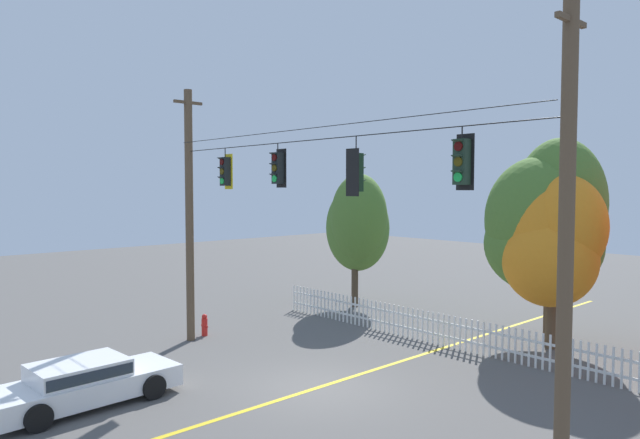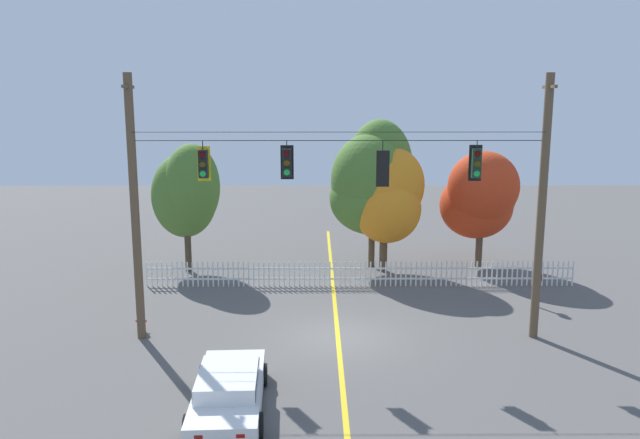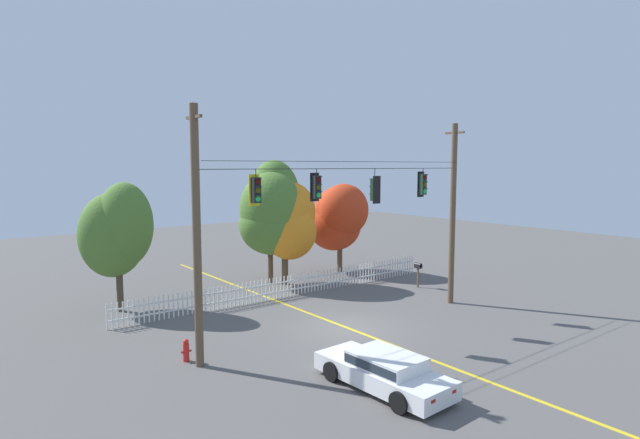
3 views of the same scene
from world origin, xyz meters
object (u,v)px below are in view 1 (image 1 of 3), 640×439
object	(u,v)px
traffic_signal_northbound_secondary	(462,162)
parked_car	(83,382)
traffic_signal_eastbound_side	(226,171)
traffic_signal_westbound_side	(356,172)
autumn_oak_far_east	(552,241)
traffic_signal_southbound_primary	(278,168)
autumn_maple_near_fence	(358,224)
fire_hydrant	(205,325)
autumn_maple_mid	(545,224)

from	to	relation	value
traffic_signal_northbound_secondary	parked_car	size ratio (longest dim) A/B	0.29
traffic_signal_eastbound_side	parked_car	bearing A→B (deg)	-74.93
traffic_signal_westbound_side	traffic_signal_northbound_secondary	bearing A→B (deg)	0.36
autumn_oak_far_east	parked_car	xyz separation A→B (m)	(-5.62, -13.52, -3.11)
traffic_signal_southbound_primary	autumn_maple_near_fence	xyz separation A→B (m)	(-5.12, 8.75, -2.22)
autumn_oak_far_east	traffic_signal_westbound_side	bearing A→B (deg)	-97.77
traffic_signal_northbound_secondary	fire_hydrant	distance (m)	12.83
traffic_signal_southbound_primary	parked_car	xyz separation A→B (m)	(-1.34, -5.22, -5.45)
traffic_signal_northbound_secondary	parked_car	world-z (taller)	traffic_signal_northbound_secondary
traffic_signal_northbound_secondary	fire_hydrant	world-z (taller)	traffic_signal_northbound_secondary
traffic_signal_westbound_side	parked_car	size ratio (longest dim) A/B	0.32
traffic_signal_southbound_primary	traffic_signal_westbound_side	size ratio (longest dim) A/B	0.86
traffic_signal_southbound_primary	autumn_maple_mid	size ratio (longest dim) A/B	0.18
traffic_signal_northbound_secondary	fire_hydrant	xyz separation A→B (m)	(-11.51, 0.68, -5.63)
traffic_signal_eastbound_side	autumn_maple_mid	distance (m)	11.22
autumn_maple_near_fence	parked_car	distance (m)	14.83
traffic_signal_eastbound_side	parked_car	xyz separation A→B (m)	(1.41, -5.22, -5.41)
traffic_signal_eastbound_side	traffic_signal_westbound_side	world-z (taller)	same
traffic_signal_eastbound_side	traffic_signal_northbound_secondary	bearing A→B (deg)	0.00
autumn_maple_near_fence	autumn_maple_mid	distance (m)	8.82
traffic_signal_westbound_side	autumn_oak_far_east	distance (m)	8.67
traffic_signal_westbound_side	traffic_signal_northbound_secondary	distance (m)	3.09
traffic_signal_southbound_primary	parked_car	distance (m)	7.67
autumn_maple_near_fence	traffic_signal_northbound_secondary	bearing A→B (deg)	-37.62
autumn_maple_near_fence	autumn_oak_far_east	bearing A→B (deg)	-2.72
traffic_signal_northbound_secondary	autumn_maple_near_fence	bearing A→B (deg)	142.38
autumn_oak_far_east	fire_hydrant	distance (m)	12.66
traffic_signal_eastbound_side	traffic_signal_southbound_primary	size ratio (longest dim) A/B	1.04
traffic_signal_eastbound_side	traffic_signal_northbound_secondary	distance (m)	8.98
parked_car	traffic_signal_eastbound_side	bearing A→B (deg)	105.07
traffic_signal_northbound_secondary	fire_hydrant	bearing A→B (deg)	176.61
traffic_signal_westbound_side	parked_car	world-z (taller)	traffic_signal_westbound_side
traffic_signal_westbound_side	parked_car	bearing A→B (deg)	-130.77
parked_car	autumn_maple_mid	bearing A→B (deg)	70.53
traffic_signal_southbound_primary	autumn_maple_near_fence	size ratio (longest dim) A/B	0.21
traffic_signal_westbound_side	autumn_oak_far_east	size ratio (longest dim) A/B	0.25
autumn_maple_near_fence	autumn_oak_far_east	distance (m)	9.41
traffic_signal_westbound_side	autumn_maple_near_fence	xyz separation A→B (m)	(-8.26, 8.77, -2.03)
traffic_signal_eastbound_side	parked_car	size ratio (longest dim) A/B	0.29
autumn_maple_near_fence	fire_hydrant	bearing A→B (deg)	-91.12
autumn_maple_mid	parked_car	distance (m)	15.52
autumn_oak_far_east	parked_car	distance (m)	14.97
traffic_signal_westbound_side	autumn_maple_near_fence	size ratio (longest dim) A/B	0.25
traffic_signal_westbound_side	traffic_signal_eastbound_side	bearing A→B (deg)	179.82
autumn_oak_far_east	fire_hydrant	size ratio (longest dim) A/B	7.30
traffic_signal_eastbound_side	traffic_signal_northbound_secondary	world-z (taller)	same
traffic_signal_northbound_secondary	autumn_oak_far_east	bearing A→B (deg)	103.24
autumn_maple_near_fence	autumn_maple_mid	size ratio (longest dim) A/B	0.85
parked_car	autumn_maple_near_fence	bearing A→B (deg)	105.13
traffic_signal_eastbound_side	traffic_signal_southbound_primary	bearing A→B (deg)	-0.00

